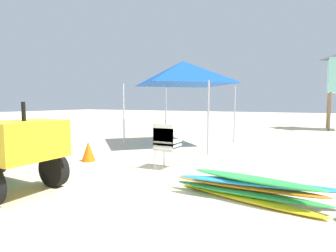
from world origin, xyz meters
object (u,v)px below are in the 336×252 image
(popup_canopy, at_px, (183,73))
(stacked_plastic_chairs, at_px, (166,142))
(traffic_cone_near, at_px, (88,151))
(surfboard_pile, at_px, (250,188))

(popup_canopy, bearing_deg, stacked_plastic_chairs, -71.18)
(popup_canopy, relative_size, traffic_cone_near, 5.98)
(surfboard_pile, distance_m, traffic_cone_near, 4.30)
(stacked_plastic_chairs, relative_size, surfboard_pile, 0.39)
(stacked_plastic_chairs, height_order, traffic_cone_near, stacked_plastic_chairs)
(traffic_cone_near, bearing_deg, surfboard_pile, -12.68)
(stacked_plastic_chairs, xyz_separation_m, traffic_cone_near, (-2.13, -0.19, -0.36))
(popup_canopy, bearing_deg, surfboard_pile, -54.63)
(stacked_plastic_chairs, bearing_deg, popup_canopy, 108.82)
(surfboard_pile, height_order, traffic_cone_near, traffic_cone_near)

